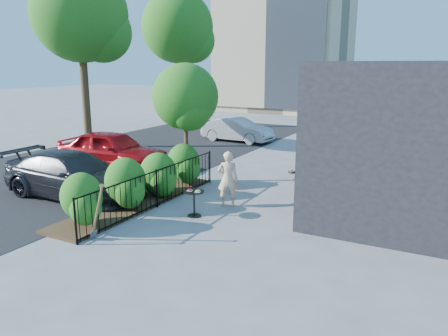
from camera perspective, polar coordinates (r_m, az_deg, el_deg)
The scene contains 15 objects.
ground at distance 11.73m, azimuth -2.73°, elevation -6.21°, with size 120.00×120.00×0.00m, color gray.
shop_building at distance 14.14m, azimuth 27.01°, elevation 4.07°, with size 6.22×9.00×4.00m.
fence at distance 12.36m, azimuth -8.77°, elevation -2.61°, with size 0.05×6.05×1.10m.
planting_bed at distance 12.92m, azimuth -11.20°, elevation -4.41°, with size 1.30×6.00×0.08m, color #382616.
shrubs at distance 12.76m, azimuth -10.70°, elevation -1.53°, with size 1.10×5.60×1.24m.
patio_tree at distance 14.63m, azimuth -4.95°, elevation 8.74°, with size 2.20×2.20×3.94m.
street at distance 18.21m, azimuth -17.08°, elevation 0.32°, with size 9.00×30.00×0.01m, color black.
street_tree_near at distance 22.04m, azimuth -18.24°, elevation 17.89°, with size 4.40×4.40×8.28m.
street_tree_far at distance 28.24m, azimuth -6.03°, elevation 17.32°, with size 4.40×4.40×8.28m.
cafe_table at distance 11.55m, azimuth -3.93°, elevation -4.05°, with size 0.55×0.55×0.74m.
woman at distance 12.27m, azimuth 0.50°, elevation -1.44°, with size 0.58×0.38×1.59m, color beige.
shovel at distance 10.31m, azimuth -16.31°, elevation -5.94°, with size 0.48×0.18×1.40m.
car_red at distance 17.22m, azimuth -14.41°, elevation 2.29°, with size 1.77×4.39×1.50m, color #A30D13.
car_silver at distance 22.86m, azimuth 1.73°, elevation 5.03°, with size 1.32×3.77×1.24m, color #A5A5AA.
car_darkgrey at distance 13.93m, azimuth -19.10°, elevation -0.89°, with size 1.90×4.67×1.35m, color black.
Camera 1 is at (5.64, -9.51, 3.92)m, focal length 35.00 mm.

